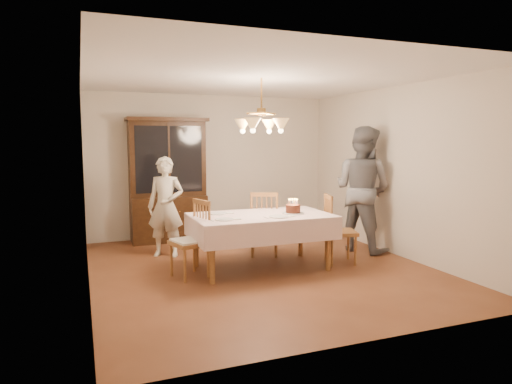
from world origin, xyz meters
name	(u,v)px	position (x,y,z in m)	size (l,w,h in m)	color
ground	(261,268)	(0.00, 0.00, 0.00)	(5.00, 5.00, 0.00)	#5B2F1A
room_shell	(261,155)	(0.00, 0.00, 1.58)	(5.00, 5.00, 5.00)	white
dining_table	(261,220)	(0.00, 0.00, 0.68)	(1.90, 1.10, 0.76)	brown
china_hutch	(168,182)	(-0.87, 2.25, 1.04)	(1.38, 0.54, 2.16)	black
chair_far_side	(264,227)	(0.32, 0.66, 0.44)	(0.57, 0.56, 1.00)	brown
chair_left_end	(190,243)	(-1.01, -0.03, 0.45)	(0.53, 0.54, 1.00)	brown
chair_right_end	(340,233)	(1.17, -0.14, 0.44)	(0.53, 0.54, 1.00)	brown
elderly_woman	(166,207)	(-1.10, 1.17, 0.77)	(0.56, 0.37, 1.53)	beige
adult_in_grey	(362,189)	(1.90, 0.40, 1.00)	(0.97, 0.75, 1.99)	slate
birthday_cake	(293,210)	(0.44, -0.08, 0.82)	(0.30, 0.30, 0.21)	white
place_setting_near_left	(225,219)	(-0.59, -0.23, 0.77)	(0.39, 0.24, 0.02)	white
place_setting_near_right	(280,217)	(0.15, -0.28, 0.77)	(0.41, 0.26, 0.02)	white
place_setting_far_left	(218,213)	(-0.53, 0.28, 0.77)	(0.41, 0.26, 0.02)	white
chandelier	(261,125)	(0.00, 0.00, 1.98)	(0.62, 0.62, 0.73)	#BF8C3F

